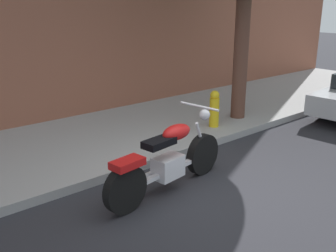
{
  "coord_description": "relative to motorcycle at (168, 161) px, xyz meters",
  "views": [
    {
      "loc": [
        -3.79,
        -3.44,
        2.62
      ],
      "look_at": [
        -0.53,
        0.43,
        0.99
      ],
      "focal_mm": 41.23,
      "sensor_mm": 36.0,
      "label": 1
    }
  ],
  "objects": [
    {
      "name": "motorcycle",
      "position": [
        0.0,
        0.0,
        0.0
      ],
      "size": [
        2.28,
        0.7,
        1.15
      ],
      "color": "black",
      "rests_on": "ground"
    },
    {
      "name": "sidewalk",
      "position": [
        0.53,
        2.39,
        -0.39
      ],
      "size": [
        20.85,
        3.17,
        0.14
      ],
      "primitive_type": "cube",
      "color": "#969696",
      "rests_on": "ground"
    },
    {
      "name": "ground_plane",
      "position": [
        0.53,
        -0.44,
        -0.46
      ],
      "size": [
        60.0,
        60.0,
        0.0
      ],
      "primitive_type": "plane",
      "color": "#28282D"
    },
    {
      "name": "fire_hydrant",
      "position": [
        2.42,
        1.38,
        -0.01
      ],
      "size": [
        0.2,
        0.2,
        0.91
      ],
      "color": "gold",
      "rests_on": "ground"
    }
  ]
}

